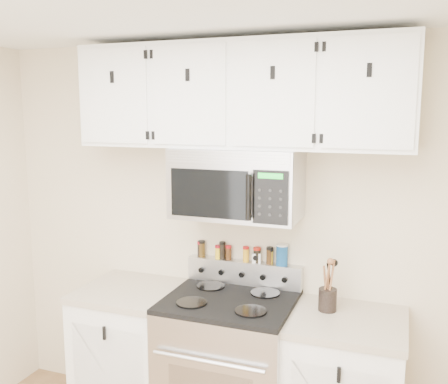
% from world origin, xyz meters
% --- Properties ---
extents(back_wall, '(3.50, 0.01, 2.50)m').
position_xyz_m(back_wall, '(0.00, 1.75, 1.25)').
color(back_wall, beige).
rests_on(back_wall, floor).
extents(range, '(0.76, 0.65, 1.10)m').
position_xyz_m(range, '(0.00, 1.43, 0.49)').
color(range, '#B7B7BA').
rests_on(range, floor).
extents(base_cabinet_left, '(0.64, 0.62, 0.92)m').
position_xyz_m(base_cabinet_left, '(-0.69, 1.45, 0.46)').
color(base_cabinet_left, white).
rests_on(base_cabinet_left, floor).
extents(microwave, '(0.76, 0.44, 0.42)m').
position_xyz_m(microwave, '(0.00, 1.55, 1.63)').
color(microwave, '#9E9EA3').
rests_on(microwave, back_wall).
extents(upper_cabinets, '(2.00, 0.35, 0.62)m').
position_xyz_m(upper_cabinets, '(-0.00, 1.58, 2.15)').
color(upper_cabinets, white).
rests_on(upper_cabinets, back_wall).
extents(utensil_crock, '(0.10, 0.10, 0.30)m').
position_xyz_m(utensil_crock, '(0.57, 1.52, 1.00)').
color(utensil_crock, black).
rests_on(utensil_crock, base_cabinet_right).
extents(kitchen_timer, '(0.06, 0.06, 0.06)m').
position_xyz_m(kitchen_timer, '(0.08, 1.71, 1.13)').
color(kitchen_timer, white).
rests_on(kitchen_timer, range).
extents(salt_canister, '(0.07, 0.07, 0.13)m').
position_xyz_m(salt_canister, '(0.25, 1.71, 1.17)').
color(salt_canister, navy).
rests_on(salt_canister, range).
extents(spice_jar_0, '(0.04, 0.04, 0.10)m').
position_xyz_m(spice_jar_0, '(-0.31, 1.71, 1.15)').
color(spice_jar_0, black).
rests_on(spice_jar_0, range).
extents(spice_jar_1, '(0.05, 0.05, 0.11)m').
position_xyz_m(spice_jar_1, '(-0.30, 1.71, 1.16)').
color(spice_jar_1, '#463110').
rests_on(spice_jar_1, range).
extents(spice_jar_2, '(0.04, 0.04, 0.09)m').
position_xyz_m(spice_jar_2, '(-0.18, 1.71, 1.14)').
color(spice_jar_2, yellow).
rests_on(spice_jar_2, range).
extents(spice_jar_3, '(0.04, 0.04, 0.11)m').
position_xyz_m(spice_jar_3, '(-0.15, 1.71, 1.16)').
color(spice_jar_3, black).
rests_on(spice_jar_3, range).
extents(spice_jar_4, '(0.04, 0.04, 0.09)m').
position_xyz_m(spice_jar_4, '(-0.11, 1.71, 1.15)').
color(spice_jar_4, '#432510').
rests_on(spice_jar_4, range).
extents(spice_jar_5, '(0.04, 0.04, 0.10)m').
position_xyz_m(spice_jar_5, '(0.01, 1.71, 1.15)').
color(spice_jar_5, gold).
rests_on(spice_jar_5, range).
extents(spice_jar_6, '(0.05, 0.05, 0.10)m').
position_xyz_m(spice_jar_6, '(0.08, 1.71, 1.15)').
color(spice_jar_6, black).
rests_on(spice_jar_6, range).
extents(spice_jar_7, '(0.04, 0.04, 0.11)m').
position_xyz_m(spice_jar_7, '(0.17, 1.71, 1.16)').
color(spice_jar_7, '#3B240E').
rests_on(spice_jar_7, range).
extents(spice_jar_8, '(0.04, 0.04, 0.10)m').
position_xyz_m(spice_jar_8, '(0.17, 1.71, 1.15)').
color(spice_jar_8, gold).
rests_on(spice_jar_8, range).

